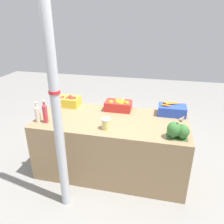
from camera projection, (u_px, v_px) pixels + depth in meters
ground_plane at (112, 168)px, 3.12m from camera, size 10.00×10.00×0.00m
market_table at (112, 145)px, 2.96m from camera, size 1.94×0.91×0.77m
support_pole at (55, 98)px, 2.04m from camera, size 0.11×0.11×2.57m
apple_crate at (67, 101)px, 3.21m from camera, size 0.36×0.23×0.16m
orange_crate at (119, 105)px, 3.05m from camera, size 0.36×0.23×0.17m
carrot_crate at (172, 110)px, 2.91m from camera, size 0.36×0.23×0.16m
broccoli_pile at (179, 131)px, 2.34m from camera, size 0.25×0.21×0.19m
juice_bottle_cloudy at (38, 113)px, 2.70m from camera, size 0.07×0.07×0.27m
juice_bottle_ruby at (45, 113)px, 2.67m from camera, size 0.06×0.06×0.29m
pickle_jar at (106, 124)px, 2.54m from camera, size 0.10×0.10×0.13m
sparrow_bird at (181, 120)px, 2.29m from camera, size 0.07×0.13×0.05m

